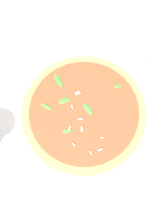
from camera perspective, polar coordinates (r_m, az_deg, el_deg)
ground_plane at (r=0.86m, az=-0.38°, el=-3.88°), size 6.00×6.00×0.00m
pizza_arugula_main at (r=0.86m, az=-0.01°, el=-0.27°), size 0.36×0.36×0.05m
napkin at (r=1.00m, az=14.68°, el=12.18°), size 0.16×0.13×0.01m
fork at (r=0.99m, az=14.40°, el=12.09°), size 0.22×0.02×0.00m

